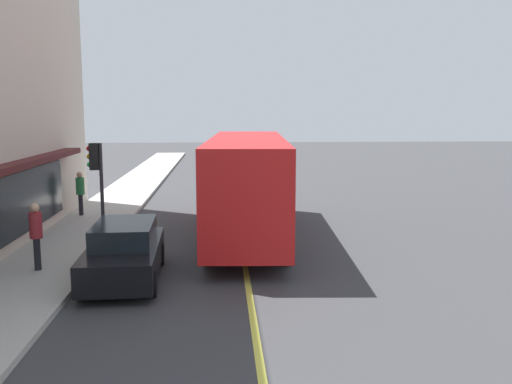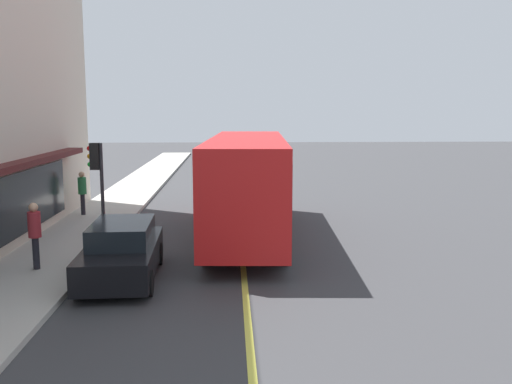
{
  "view_description": "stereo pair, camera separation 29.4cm",
  "coord_description": "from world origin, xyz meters",
  "px_view_note": "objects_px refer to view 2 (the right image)",
  "views": [
    {
      "loc": [
        -16.41,
        0.65,
        4.48
      ],
      "look_at": [
        2.97,
        -0.55,
        1.6
      ],
      "focal_mm": 39.29,
      "sensor_mm": 36.0,
      "label": 1
    },
    {
      "loc": [
        -16.42,
        0.36,
        4.48
      ],
      "look_at": [
        2.97,
        -0.55,
        1.6
      ],
      "focal_mm": 39.29,
      "sensor_mm": 36.0,
      "label": 2
    }
  ],
  "objects_px": {
    "bus": "(247,181)",
    "pedestrian_waiting": "(35,229)",
    "pedestrian_at_corner": "(82,189)",
    "traffic_light": "(97,167)",
    "car_black": "(122,252)"
  },
  "relations": [
    {
      "from": "bus",
      "to": "traffic_light",
      "type": "distance_m",
      "value": 5.17
    },
    {
      "from": "bus",
      "to": "car_black",
      "type": "distance_m",
      "value": 6.12
    },
    {
      "from": "bus",
      "to": "pedestrian_waiting",
      "type": "relative_size",
      "value": 6.13
    },
    {
      "from": "bus",
      "to": "car_black",
      "type": "bearing_deg",
      "value": 144.55
    },
    {
      "from": "bus",
      "to": "pedestrian_at_corner",
      "type": "relative_size",
      "value": 6.26
    },
    {
      "from": "pedestrian_at_corner",
      "to": "traffic_light",
      "type": "bearing_deg",
      "value": -158.53
    },
    {
      "from": "bus",
      "to": "car_black",
      "type": "relative_size",
      "value": 2.58
    },
    {
      "from": "car_black",
      "to": "pedestrian_at_corner",
      "type": "xyz_separation_m",
      "value": [
        8.55,
        3.22,
        0.49
      ]
    },
    {
      "from": "traffic_light",
      "to": "pedestrian_waiting",
      "type": "height_order",
      "value": "traffic_light"
    },
    {
      "from": "bus",
      "to": "pedestrian_waiting",
      "type": "xyz_separation_m",
      "value": [
        -4.33,
        5.91,
        -0.72
      ]
    },
    {
      "from": "bus",
      "to": "traffic_light",
      "type": "relative_size",
      "value": 3.51
    },
    {
      "from": "bus",
      "to": "pedestrian_at_corner",
      "type": "distance_m",
      "value": 7.67
    },
    {
      "from": "traffic_light",
      "to": "pedestrian_at_corner",
      "type": "relative_size",
      "value": 1.78
    },
    {
      "from": "car_black",
      "to": "pedestrian_waiting",
      "type": "bearing_deg",
      "value": 77.08
    },
    {
      "from": "car_black",
      "to": "pedestrian_at_corner",
      "type": "bearing_deg",
      "value": 20.62
    }
  ]
}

